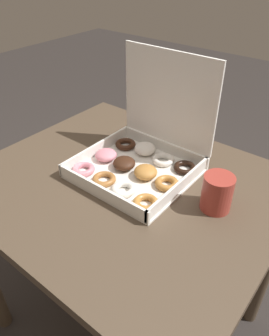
% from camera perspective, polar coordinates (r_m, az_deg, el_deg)
% --- Properties ---
extents(ground_plane, '(8.00, 8.00, 0.00)m').
position_cam_1_polar(ground_plane, '(1.56, -1.12, -24.72)').
color(ground_plane, '#2D2826').
extents(dining_table, '(0.91, 0.77, 0.75)m').
position_cam_1_polar(dining_table, '(1.07, -1.50, -7.75)').
color(dining_table, '#4C3D2D').
rests_on(dining_table, ground_plane).
extents(donut_box, '(0.33, 0.33, 0.34)m').
position_cam_1_polar(donut_box, '(1.02, 1.34, 2.93)').
color(donut_box, silver).
rests_on(donut_box, dining_table).
extents(coffee_mug, '(0.08, 0.08, 0.10)m').
position_cam_1_polar(coffee_mug, '(0.89, 14.21, -4.12)').
color(coffee_mug, '#A3382D').
rests_on(coffee_mug, dining_table).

